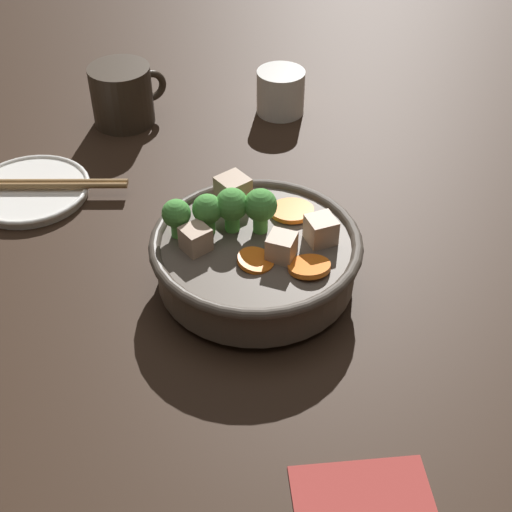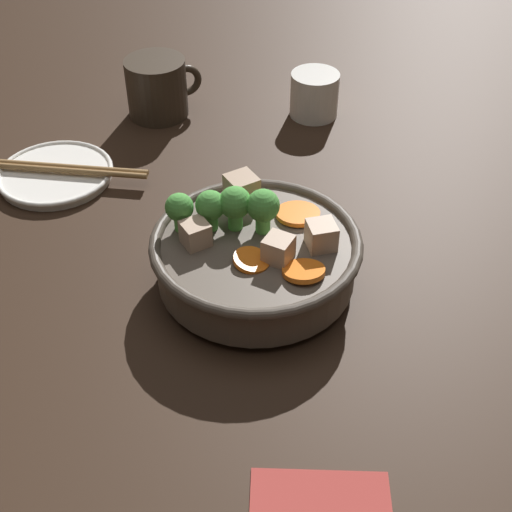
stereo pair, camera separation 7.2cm
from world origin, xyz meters
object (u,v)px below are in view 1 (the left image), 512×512
(stirfry_bowl, at_px, (255,253))
(tea_cup, at_px, (281,92))
(side_saucer, at_px, (30,190))
(dark_mug, at_px, (123,95))
(chopsticks_pair, at_px, (29,184))

(stirfry_bowl, xyz_separation_m, tea_cup, (0.19, 0.30, -0.01))
(stirfry_bowl, xyz_separation_m, side_saucer, (-0.17, 0.26, -0.03))
(side_saucer, xyz_separation_m, dark_mug, (0.16, 0.12, 0.03))
(side_saucer, bearing_deg, chopsticks_pair, 0.00)
(chopsticks_pair, bearing_deg, dark_mug, 35.80)
(side_saucer, xyz_separation_m, chopsticks_pair, (0.00, 0.00, 0.01))
(side_saucer, distance_m, dark_mug, 0.20)
(side_saucer, xyz_separation_m, tea_cup, (0.36, 0.04, 0.02))
(dark_mug, height_order, chopsticks_pair, dark_mug)
(chopsticks_pair, bearing_deg, side_saucer, 0.00)
(stirfry_bowl, bearing_deg, dark_mug, 91.69)
(stirfry_bowl, distance_m, tea_cup, 0.36)
(tea_cup, distance_m, dark_mug, 0.22)
(tea_cup, bearing_deg, dark_mug, 160.11)
(dark_mug, bearing_deg, tea_cup, -19.89)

